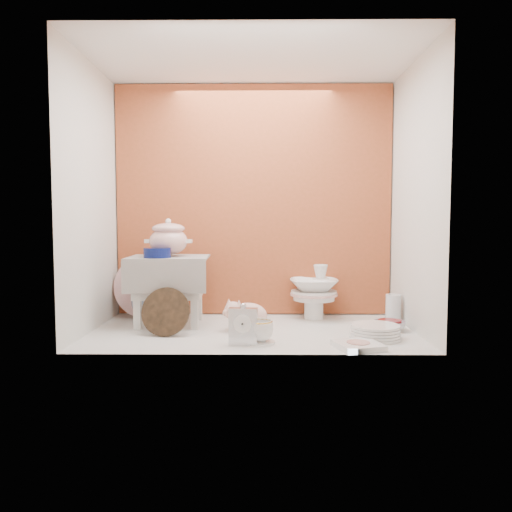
# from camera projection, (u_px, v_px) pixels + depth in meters

# --- Properties ---
(ground) EXTENTS (1.80, 1.80, 0.00)m
(ground) POSITION_uv_depth(u_px,v_px,m) (252.00, 331.00, 2.76)
(ground) COLOR silver
(ground) RESTS_ON ground
(niche_shell) EXTENTS (1.86, 1.03, 1.53)m
(niche_shell) POSITION_uv_depth(u_px,v_px,m) (253.00, 167.00, 2.87)
(niche_shell) COLOR #A94B2A
(niche_shell) RESTS_ON ground
(step_stool) EXTENTS (0.48, 0.42, 0.41)m
(step_stool) POSITION_uv_depth(u_px,v_px,m) (169.00, 291.00, 2.91)
(step_stool) COLOR silver
(step_stool) RESTS_ON ground
(soup_tureen) EXTENTS (0.27, 0.27, 0.23)m
(soup_tureen) POSITION_uv_depth(u_px,v_px,m) (168.00, 237.00, 2.90)
(soup_tureen) COLOR white
(soup_tureen) RESTS_ON step_stool
(cobalt_bowl) EXTENTS (0.17, 0.17, 0.06)m
(cobalt_bowl) POSITION_uv_depth(u_px,v_px,m) (157.00, 253.00, 2.79)
(cobalt_bowl) COLOR #0A1451
(cobalt_bowl) RESTS_ON step_stool
(floral_platter) EXTENTS (0.41, 0.15, 0.40)m
(floral_platter) POSITION_uv_depth(u_px,v_px,m) (146.00, 286.00, 3.13)
(floral_platter) COLOR silver
(floral_platter) RESTS_ON ground
(blue_white_vase) EXTENTS (0.31, 0.31, 0.27)m
(blue_white_vase) POSITION_uv_depth(u_px,v_px,m) (152.00, 297.00, 3.10)
(blue_white_vase) COLOR silver
(blue_white_vase) RESTS_ON ground
(lacquer_tray) EXTENTS (0.28, 0.13, 0.26)m
(lacquer_tray) POSITION_uv_depth(u_px,v_px,m) (166.00, 312.00, 2.63)
(lacquer_tray) COLOR black
(lacquer_tray) RESTS_ON ground
(mantel_clock) EXTENTS (0.14, 0.06, 0.21)m
(mantel_clock) POSITION_uv_depth(u_px,v_px,m) (243.00, 325.00, 2.43)
(mantel_clock) COLOR silver
(mantel_clock) RESTS_ON ground
(plush_pig) EXTENTS (0.30, 0.24, 0.16)m
(plush_pig) POSITION_uv_depth(u_px,v_px,m) (249.00, 315.00, 2.80)
(plush_pig) COLOR #DBA99A
(plush_pig) RESTS_ON ground
(teacup_saucer) EXTENTS (0.17, 0.17, 0.01)m
(teacup_saucer) POSITION_uv_depth(u_px,v_px,m) (260.00, 342.00, 2.47)
(teacup_saucer) COLOR white
(teacup_saucer) RESTS_ON ground
(gold_rim_teacup) EXTENTS (0.17, 0.17, 0.11)m
(gold_rim_teacup) POSITION_uv_depth(u_px,v_px,m) (260.00, 331.00, 2.46)
(gold_rim_teacup) COLOR white
(gold_rim_teacup) RESTS_ON teacup_saucer
(lattice_dish) EXTENTS (0.25, 0.25, 0.03)m
(lattice_dish) POSITION_uv_depth(u_px,v_px,m) (358.00, 346.00, 2.37)
(lattice_dish) COLOR white
(lattice_dish) RESTS_ON ground
(dinner_plate_stack) EXTENTS (0.33, 0.33, 0.07)m
(dinner_plate_stack) POSITION_uv_depth(u_px,v_px,m) (375.00, 331.00, 2.57)
(dinner_plate_stack) COLOR white
(dinner_plate_stack) RESTS_ON ground
(crystal_bowl) EXTENTS (0.23, 0.23, 0.06)m
(crystal_bowl) POSITION_uv_depth(u_px,v_px,m) (390.00, 326.00, 2.76)
(crystal_bowl) COLOR silver
(crystal_bowl) RESTS_ON ground
(clear_glass_vase) EXTENTS (0.12, 0.12, 0.18)m
(clear_glass_vase) POSITION_uv_depth(u_px,v_px,m) (393.00, 309.00, 2.93)
(clear_glass_vase) COLOR silver
(clear_glass_vase) RESTS_ON ground
(porcelain_tower) EXTENTS (0.40, 0.40, 0.35)m
(porcelain_tower) POSITION_uv_depth(u_px,v_px,m) (314.00, 292.00, 3.08)
(porcelain_tower) COLOR white
(porcelain_tower) RESTS_ON ground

